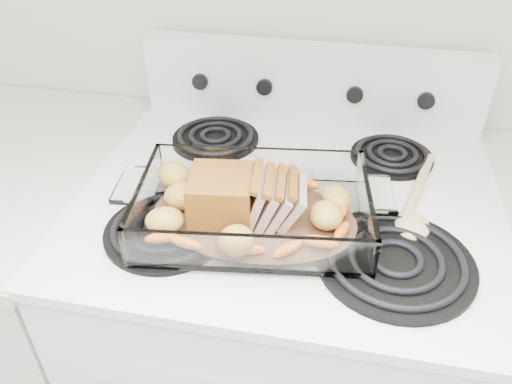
% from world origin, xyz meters
% --- Properties ---
extents(electric_range, '(0.78, 0.70, 1.12)m').
position_xyz_m(electric_range, '(0.00, 1.66, 0.48)').
color(electric_range, white).
rests_on(electric_range, ground).
extents(counter_left, '(0.58, 0.68, 0.93)m').
position_xyz_m(counter_left, '(-0.67, 1.66, 0.47)').
color(counter_left, silver).
rests_on(counter_left, ground).
extents(baking_dish, '(0.38, 0.25, 0.07)m').
position_xyz_m(baking_dish, '(-0.05, 1.54, 0.96)').
color(baking_dish, white).
rests_on(baking_dish, electric_range).
extents(pork_roast, '(0.19, 0.10, 0.08)m').
position_xyz_m(pork_roast, '(-0.08, 1.54, 0.99)').
color(pork_roast, brown).
rests_on(pork_roast, baking_dish).
extents(roast_vegetables, '(0.36, 0.20, 0.04)m').
position_xyz_m(roast_vegetables, '(-0.05, 1.58, 0.97)').
color(roast_vegetables, orange).
rests_on(roast_vegetables, baking_dish).
extents(wooden_spoon, '(0.09, 0.27, 0.02)m').
position_xyz_m(wooden_spoon, '(0.23, 1.64, 0.94)').
color(wooden_spoon, beige).
rests_on(wooden_spoon, electric_range).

